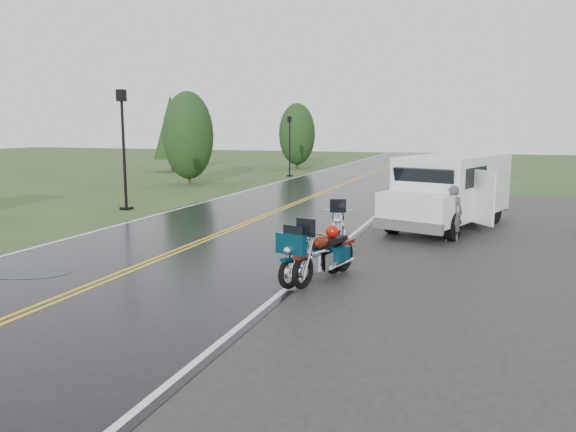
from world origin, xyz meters
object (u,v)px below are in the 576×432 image
(motorcycle_teal, at_px, (289,261))
(lamp_post_near_left, at_px, (124,150))
(person_at_van, at_px, (452,214))
(lamp_post_far_left, at_px, (290,146))
(motorcycle_silver, at_px, (338,229))
(motorcycle_red, at_px, (303,258))
(van_white, at_px, (394,195))

(motorcycle_teal, height_order, lamp_post_near_left, lamp_post_near_left)
(person_at_van, bearing_deg, lamp_post_far_left, -68.51)
(motorcycle_silver, bearing_deg, motorcycle_red, -100.86)
(motorcycle_teal, relative_size, person_at_van, 1.35)
(van_white, xyz_separation_m, person_at_van, (1.72, -0.65, -0.39))
(van_white, xyz_separation_m, lamp_post_near_left, (-10.66, 1.64, 1.15))
(van_white, relative_size, lamp_post_near_left, 1.29)
(motorcycle_red, relative_size, motorcycle_teal, 1.09)
(motorcycle_teal, bearing_deg, motorcycle_red, 37.16)
(lamp_post_far_left, bearing_deg, motorcycle_teal, -70.93)
(motorcycle_teal, bearing_deg, lamp_post_near_left, 158.91)
(motorcycle_red, height_order, lamp_post_far_left, lamp_post_far_left)
(motorcycle_red, distance_m, person_at_van, 6.47)
(motorcycle_silver, xyz_separation_m, lamp_post_near_left, (-9.75, 4.90, 1.67))
(motorcycle_teal, xyz_separation_m, motorcycle_silver, (0.09, 3.45, 0.04))
(lamp_post_near_left, bearing_deg, motorcycle_teal, -40.83)
(motorcycle_teal, xyz_separation_m, lamp_post_far_left, (-8.44, 24.40, 1.32))
(person_at_van, height_order, lamp_post_far_left, lamp_post_far_left)
(motorcycle_silver, xyz_separation_m, lamp_post_far_left, (-8.53, 20.95, 1.29))
(lamp_post_near_left, relative_size, lamp_post_far_left, 1.19)
(motorcycle_silver, xyz_separation_m, person_at_van, (2.63, 2.61, 0.12))
(motorcycle_red, distance_m, motorcycle_silver, 3.38)
(lamp_post_far_left, bearing_deg, person_at_van, -58.68)
(motorcycle_red, bearing_deg, motorcycle_silver, 106.95)
(motorcycle_red, xyz_separation_m, person_at_van, (2.47, 5.98, 0.10))
(motorcycle_red, bearing_deg, person_at_van, 81.84)
(motorcycle_teal, bearing_deg, person_at_van, 85.53)
(motorcycle_red, height_order, person_at_van, person_at_van)
(lamp_post_near_left, xyz_separation_m, lamp_post_far_left, (1.22, 16.05, -0.38))
(motorcycle_red, distance_m, lamp_post_far_left, 25.86)
(motorcycle_silver, relative_size, lamp_post_near_left, 0.48)
(lamp_post_near_left, distance_m, lamp_post_far_left, 16.10)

